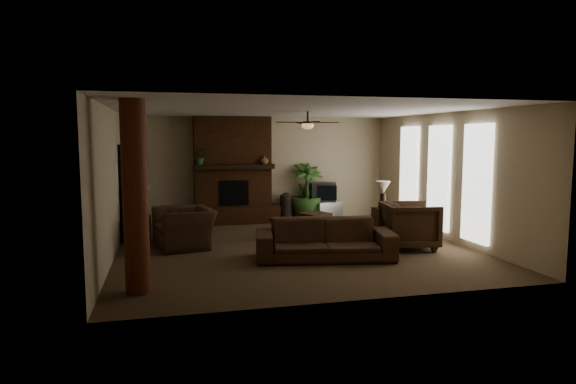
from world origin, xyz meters
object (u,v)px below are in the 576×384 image
object	(u,v)px
sofa	(325,233)
side_table_left	(139,229)
lamp_right	(383,189)
coffee_table	(299,222)
ottoman	(315,221)
armchair_right	(410,223)
floor_plant	(306,204)
side_table_right	(385,219)
tv_stand	(326,210)
lamp_left	(141,196)
armchair_left	(184,221)
floor_vase	(286,205)
log_column	(135,198)

from	to	relation	value
sofa	side_table_left	distance (m)	4.20
sofa	lamp_right	xyz separation A→B (m)	(2.28, 2.42, 0.50)
coffee_table	ottoman	bearing A→B (deg)	54.41
armchair_right	coffee_table	size ratio (longest dim) A/B	0.87
lamp_right	side_table_left	bearing A→B (deg)	-179.85
sofa	floor_plant	bearing A→B (deg)	88.81
coffee_table	side_table_right	distance (m)	2.33
tv_stand	side_table_left	distance (m)	5.23
side_table_right	armchair_right	bearing A→B (deg)	-100.75
armchair_right	tv_stand	world-z (taller)	armchair_right
side_table_right	side_table_left	bearing A→B (deg)	179.67
floor_plant	lamp_left	bearing A→B (deg)	-155.47
side_table_left	tv_stand	bearing A→B (deg)	21.20
floor_plant	side_table_left	size ratio (longest dim) A/B	2.83
side_table_right	armchair_left	bearing A→B (deg)	-171.47
floor_vase	log_column	bearing A→B (deg)	-122.83
armchair_left	side_table_left	world-z (taller)	armchair_left
coffee_table	floor_plant	size ratio (longest dim) A/B	0.77
floor_vase	side_table_left	xyz separation A→B (m)	(-3.74, -1.89, -0.16)
log_column	armchair_left	bearing A→B (deg)	75.14
coffee_table	armchair_left	bearing A→B (deg)	-172.50
log_column	armchair_right	world-z (taller)	log_column
tv_stand	floor_vase	xyz separation A→B (m)	(-1.13, -0.00, 0.18)
lamp_left	side_table_right	size ratio (longest dim) A/B	1.18
log_column	armchair_right	size ratio (longest dim) A/B	2.68
armchair_left	coffee_table	distance (m)	2.56
log_column	side_table_right	world-z (taller)	log_column
floor_plant	ottoman	bearing A→B (deg)	-96.56
armchair_right	floor_plant	bearing A→B (deg)	24.63
tv_stand	lamp_left	xyz separation A→B (m)	(-4.82, -1.94, 0.75)
side_table_left	ottoman	bearing A→B (deg)	7.42
armchair_left	lamp_right	size ratio (longest dim) A/B	1.91
side_table_left	lamp_right	world-z (taller)	lamp_right
tv_stand	ottoman	bearing A→B (deg)	-141.33
tv_stand	lamp_left	bearing A→B (deg)	178.65
sofa	floor_plant	size ratio (longest dim) A/B	1.64
floor_plant	sofa	bearing A→B (deg)	-101.59
sofa	ottoman	xyz separation A→B (m)	(0.73, 2.95, -0.30)
armchair_left	coffee_table	xyz separation A→B (m)	(2.53, 0.33, -0.17)
ottoman	tv_stand	size ratio (longest dim) A/B	0.71
log_column	coffee_table	bearing A→B (deg)	44.41
log_column	coffee_table	world-z (taller)	log_column
coffee_table	ottoman	xyz separation A→B (m)	(0.69, 0.96, -0.17)
floor_plant	lamp_right	size ratio (longest dim) A/B	2.39
armchair_right	sofa	bearing A→B (deg)	111.45
floor_plant	lamp_left	distance (m)	4.71
sofa	floor_vase	size ratio (longest dim) A/B	3.31
log_column	lamp_right	xyz separation A→B (m)	(5.55, 3.67, -0.40)
armchair_left	floor_vase	distance (m)	3.86
armchair_right	floor_plant	xyz separation A→B (m)	(-1.08, 3.87, -0.09)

